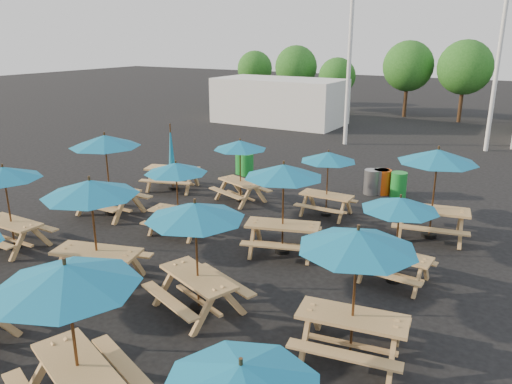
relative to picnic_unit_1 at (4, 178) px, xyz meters
The scene contains 28 objects.
ground 5.97m from the picnic_unit_1, 32.02° to the left, with size 120.00×120.00×0.00m, color black.
picnic_unit_1 is the anchor object (origin of this frame).
picnic_unit_2 3.22m from the picnic_unit_1, 85.54° to the left, with size 2.15×2.15×2.55m.
picnic_unit_3 6.34m from the picnic_unit_1, 87.96° to the left, with size 2.31×2.15×2.43m.
picnic_unit_5 3.50m from the picnic_unit_1, ahead, with size 2.57×2.57×2.48m.
picnic_unit_6 4.34m from the picnic_unit_1, 44.33° to the left, with size 1.93×1.93×2.08m.
picnic_unit_7 7.06m from the picnic_unit_1, 64.00° to the left, with size 2.26×2.26×2.12m.
picnic_unit_8 7.14m from the picnic_unit_1, 27.30° to the right, with size 2.63×2.63×2.45m.
picnic_unit_9 6.10m from the picnic_unit_1, ahead, with size 2.52×2.52×2.34m.
picnic_unit_10 7.10m from the picnic_unit_1, 28.09° to the left, with size 2.51×2.51×2.39m.
picnic_unit_11 8.96m from the picnic_unit_1, 46.81° to the left, with size 1.73×1.73×2.05m.
picnic_unit_13 9.32m from the picnic_unit_1, ahead, with size 2.31×2.31×2.40m.
picnic_unit_14 9.74m from the picnic_unit_1, 19.24° to the left, with size 1.81×1.81×2.05m.
picnic_unit_15 11.28m from the picnic_unit_1, 34.23° to the left, with size 2.48×2.48×2.53m.
waste_bin_0 9.60m from the picnic_unit_1, 82.42° to the left, with size 0.55×0.55×0.88m, color #18882C.
waste_bin_1 9.52m from the picnic_unit_1, 80.57° to the left, with size 0.55×0.55×0.88m, color #18882C.
waste_bin_2 11.93m from the picnic_unit_1, 54.15° to the left, with size 0.55×0.55×0.88m, color gray.
waste_bin_3 11.61m from the picnic_unit_1, 54.70° to the left, with size 0.55×0.55×0.88m, color gray.
waste_bin_4 11.98m from the picnic_unit_1, 53.92° to the left, with size 0.55×0.55×0.88m, color #D0440C.
waste_bin_5 12.26m from the picnic_unit_1, 51.54° to the left, with size 0.55×0.55×0.88m, color #18882C.
mast_0 17.70m from the picnic_unit_1, 80.68° to the left, with size 0.20×0.20×12.00m, color silver.
mast_1 21.53m from the picnic_unit_1, 63.94° to the left, with size 0.20×0.20×12.00m, color silver.
event_tent_0 21.24m from the picnic_unit_1, 98.70° to the left, with size 8.00×4.00×2.80m, color silver.
tree_0 29.74m from the picnic_unit_1, 108.20° to the left, with size 2.80×2.80×4.24m.
tree_1 27.38m from the picnic_unit_1, 100.44° to the left, with size 3.11×3.11×4.72m.
tree_2 26.70m from the picnic_unit_1, 93.44° to the left, with size 2.59×2.59×3.93m.
tree_3 27.92m from the picnic_unit_1, 83.75° to the left, with size 3.36×3.36×5.09m.
tree_4 28.10m from the picnic_unit_1, 76.21° to the left, with size 3.41×3.41×5.17m.
Camera 1 is at (6.91, -10.25, 5.39)m, focal length 35.00 mm.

